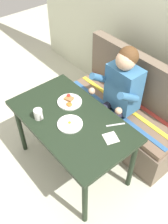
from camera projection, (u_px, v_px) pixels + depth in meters
name	position (u px, v px, depth m)	size (l,w,h in m)	color
ground_plane	(74.00, 165.00, 2.81)	(8.00, 8.00, 0.00)	beige
table	(72.00, 125.00, 2.36)	(1.20, 0.70, 0.73)	black
couch	(125.00, 113.00, 2.94)	(1.44, 0.56, 1.00)	#6D5D4D
person	(118.00, 92.00, 2.56)	(0.45, 0.61, 1.21)	teal
plate_breakfast	(69.00, 101.00, 2.46)	(0.24, 0.24, 0.05)	white
plate_eggs	(70.00, 124.00, 2.25)	(0.23, 0.23, 0.04)	white
coffee_mug	(38.00, 114.00, 2.28)	(0.12, 0.08, 0.10)	white
napkin	(111.00, 138.00, 2.14)	(0.12, 0.11, 0.01)	white
fork	(116.00, 125.00, 2.25)	(0.01, 0.17, 0.01)	silver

